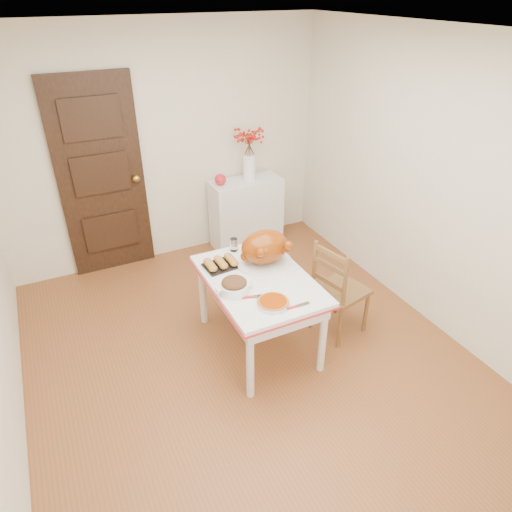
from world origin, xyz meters
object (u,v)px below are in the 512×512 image
sideboard (246,213)px  chair_oak (341,288)px  turkey_platter (265,248)px  kitchen_table (259,312)px  pumpkin_pie (273,302)px

sideboard → chair_oak: (0.06, -1.83, 0.05)m
sideboard → turkey_platter: (-0.54, -1.52, 0.44)m
turkey_platter → sideboard: bearing=72.2°
kitchen_table → pumpkin_pie: pumpkin_pie is taller
sideboard → kitchen_table: (-0.68, -1.69, -0.06)m
kitchen_table → chair_oak: chair_oak is taller
chair_oak → kitchen_table: bearing=66.8°
turkey_platter → pumpkin_pie: turkey_platter is taller
sideboard → kitchen_table: size_ratio=0.70×
sideboard → chair_oak: bearing=-88.1°
kitchen_table → pumpkin_pie: size_ratio=4.82×
sideboard → turkey_platter: 1.67m
sideboard → turkey_platter: size_ratio=1.71×
turkey_platter → pumpkin_pie: bearing=-109.1°
turkey_platter → chair_oak: bearing=-25.7°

